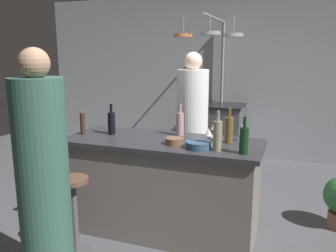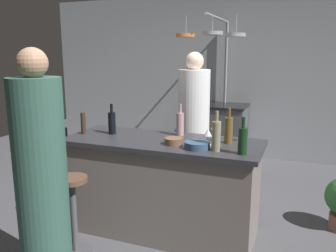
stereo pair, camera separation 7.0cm
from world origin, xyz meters
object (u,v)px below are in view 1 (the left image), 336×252
Objects in this scene: wine_bottle_dark at (112,123)px; wine_glass_near_left_guest at (214,127)px; wine_glass_by_chef at (209,133)px; wine_glass_near_right_guest at (242,129)px; stove_range at (217,132)px; chef at (192,132)px; wine_bottle_rose at (180,123)px; mixing_bowl_wooden at (175,141)px; wine_bottle_white at (217,135)px; bar_stool_left at (74,213)px; wine_bottle_amber at (229,129)px; wine_bottle_red at (244,140)px; mixing_bowl_blue at (198,145)px; pepper_mill at (83,124)px; guest_left at (43,181)px.

wine_bottle_dark reaches higher than wine_glass_near_left_guest.
wine_glass_by_chef is 1.00× the size of wine_glass_near_right_guest.
chef reaches higher than stove_range.
wine_bottle_rose reaches higher than wine_bottle_dark.
stove_range is at bearing 93.45° from mixing_bowl_wooden.
wine_bottle_white is at bearing -78.31° from stove_range.
wine_glass_by_chef reaches higher than bar_stool_left.
wine_bottle_dark is 2.04× the size of wine_glass_near_right_guest.
bar_stool_left is 1.49m from wine_bottle_amber.
stove_range is 2.72× the size of wine_bottle_white.
wine_bottle_red is 1.87× the size of mixing_bowl_wooden.
wine_bottle_red is (0.66, -0.42, -0.00)m from wine_bottle_rose.
chef is 5.68× the size of wine_bottle_dark.
mixing_bowl_blue is 1.34× the size of mixing_bowl_wooden.
wine_glass_near_left_guest is at bearing 52.91° from mixing_bowl_wooden.
wine_bottle_dark is (-0.64, -0.18, -0.00)m from wine_bottle_rose.
wine_bottle_white is at bearing -98.61° from wine_bottle_amber.
wine_bottle_dark is at bearing -177.20° from wine_bottle_amber.
wine_bottle_red reaches higher than mixing_bowl_blue.
wine_bottle_red is 0.55m from wine_glass_near_left_guest.
mixing_bowl_wooden is (-0.43, -0.21, -0.09)m from wine_bottle_amber.
wine_bottle_dark is at bearing -164.18° from wine_bottle_rose.
mixing_bowl_wooden is (0.70, -0.16, -0.09)m from wine_bottle_dark.
wine_bottle_white reaches higher than wine_glass_by_chef.
wine_bottle_dark reaches higher than wine_bottle_red.
wine_bottle_amber is at bearing 40.15° from wine_glass_by_chef.
wine_glass_by_chef is (0.43, -2.48, 0.56)m from stove_range.
wine_bottle_white reaches higher than wine_bottle_rose.
wine_bottle_white reaches higher than stove_range.
wine_bottle_red is 1.39× the size of mixing_bowl_blue.
mixing_bowl_wooden is (-0.53, -0.33, -0.08)m from wine_glass_near_right_guest.
bar_stool_left is 4.66× the size of wine_glass_near_right_guest.
wine_bottle_dark is at bearing 19.78° from pepper_mill.
wine_bottle_rose is 0.50m from mixing_bowl_blue.
mixing_bowl_blue is (-0.16, 0.01, -0.10)m from wine_bottle_white.
wine_bottle_rose is (0.07, -0.67, 0.23)m from chef.
stove_range is at bearing 81.54° from guest_left.
wine_bottle_white reaches higher than bar_stool_left.
wine_bottle_white reaches higher than wine_glass_near_right_guest.
wine_glass_by_chef is 0.30m from mixing_bowl_wooden.
stove_range reaches higher than bar_stool_left.
wine_bottle_white is 0.42m from wine_glass_near_right_guest.
guest_left is 1.72m from wine_glass_near_right_guest.
stove_range is 6.10× the size of wine_glass_near_left_guest.
guest_left is (0.04, -0.38, 0.42)m from bar_stool_left.
wine_bottle_amber is at bearing 6.15° from pepper_mill.
wine_bottle_white is at bearing -74.23° from wine_glass_near_left_guest.
pepper_mill is at bearing 174.61° from wine_bottle_red.
wine_glass_by_chef is (1.25, 0.02, 0.00)m from pepper_mill.
wine_glass_near_left_guest is at bearing 13.44° from pepper_mill.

